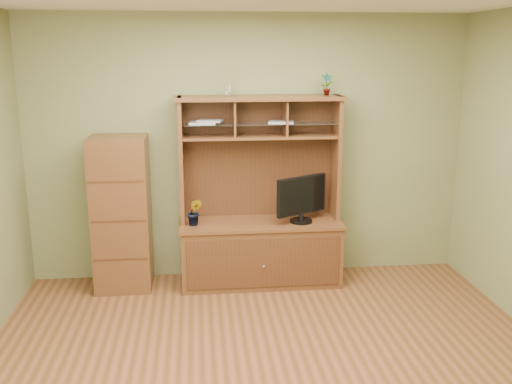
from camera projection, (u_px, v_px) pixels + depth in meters
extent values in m
cube|color=#523217|center=(274.00, 372.00, 4.26)|extent=(4.50, 4.00, 0.02)
cube|color=olive|center=(248.00, 148.00, 5.88)|extent=(4.50, 0.02, 2.70)
cube|color=olive|center=(353.00, 337.00, 1.99)|extent=(4.50, 0.02, 2.70)
cube|color=#492814|center=(261.00, 253.00, 5.84)|extent=(1.60, 0.55, 0.62)
cube|color=#371D0F|center=(264.00, 263.00, 5.57)|extent=(1.50, 0.01, 0.50)
sphere|color=silver|center=(264.00, 267.00, 5.56)|extent=(0.02, 0.02, 0.02)
cube|color=#492814|center=(261.00, 223.00, 5.76)|extent=(1.64, 0.59, 0.03)
cube|color=#492814|center=(181.00, 160.00, 5.63)|extent=(0.04, 0.35, 1.25)
cube|color=#492814|center=(336.00, 157.00, 5.78)|extent=(0.04, 0.35, 1.25)
cube|color=#371D0F|center=(258.00, 156.00, 5.86)|extent=(1.52, 0.02, 1.25)
cube|color=#492814|center=(260.00, 98.00, 5.56)|extent=(1.66, 0.40, 0.04)
cube|color=#492814|center=(260.00, 137.00, 5.65)|extent=(1.52, 0.32, 0.02)
cube|color=#492814|center=(234.00, 118.00, 5.58)|extent=(0.02, 0.31, 0.35)
cube|color=#492814|center=(285.00, 118.00, 5.63)|extent=(0.02, 0.31, 0.35)
cube|color=silver|center=(260.00, 124.00, 5.61)|extent=(1.50, 0.27, 0.01)
cylinder|color=black|center=(301.00, 221.00, 5.74)|extent=(0.23, 0.23, 0.02)
cylinder|color=black|center=(301.00, 216.00, 5.73)|extent=(0.05, 0.05, 0.07)
cube|color=black|center=(302.00, 195.00, 5.68)|extent=(0.54, 0.33, 0.38)
imported|color=#3B6121|center=(195.00, 212.00, 5.60)|extent=(0.17, 0.15, 0.27)
imported|color=#306222|center=(326.00, 84.00, 5.60)|extent=(0.12, 0.09, 0.22)
cylinder|color=silver|center=(227.00, 90.00, 5.51)|extent=(0.06, 0.06, 0.11)
cylinder|color=olive|center=(227.00, 74.00, 5.47)|extent=(0.04, 0.04, 0.20)
cube|color=#B1B1B6|center=(203.00, 123.00, 5.56)|extent=(0.28, 0.22, 0.02)
cube|color=#B1B1B6|center=(210.00, 121.00, 5.56)|extent=(0.27, 0.24, 0.02)
cube|color=#B1B1B6|center=(281.00, 122.00, 5.64)|extent=(0.28, 0.23, 0.02)
cube|color=#492814|center=(122.00, 214.00, 5.62)|extent=(0.55, 0.49, 1.53)
cube|color=#371D0F|center=(121.00, 259.00, 5.47)|extent=(0.51, 0.01, 0.02)
cube|color=#371D0F|center=(118.00, 221.00, 5.38)|extent=(0.51, 0.01, 0.01)
cube|color=#371D0F|center=(116.00, 182.00, 5.29)|extent=(0.51, 0.01, 0.02)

